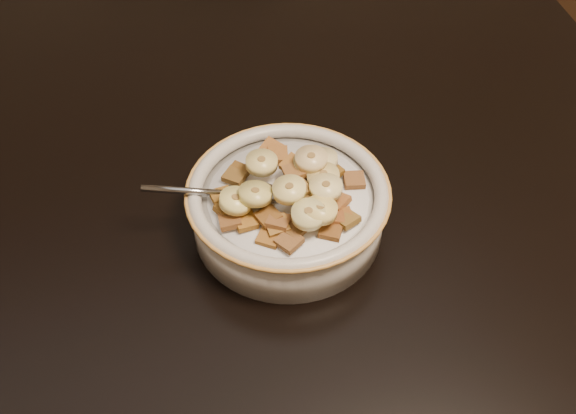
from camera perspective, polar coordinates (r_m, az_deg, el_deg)
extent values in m
cube|color=black|center=(0.77, -18.69, 2.46)|extent=(1.43, 0.94, 0.04)
cube|color=black|center=(1.40, -8.44, 11.62)|extent=(0.51, 0.51, 0.88)
cylinder|color=silver|center=(0.64, 0.00, -0.44)|extent=(0.19, 0.19, 0.05)
cylinder|color=white|center=(0.62, 0.00, 0.97)|extent=(0.16, 0.16, 0.00)
ellipsoid|color=gray|center=(0.62, -2.81, 1.08)|extent=(0.05, 0.04, 0.01)
cube|color=brown|center=(0.59, 1.91, 0.45)|extent=(0.03, 0.03, 0.01)
cube|color=brown|center=(0.58, -0.84, -1.28)|extent=(0.03, 0.03, 0.01)
cube|color=#985323|center=(0.59, 4.15, -0.91)|extent=(0.02, 0.02, 0.01)
cube|color=brown|center=(0.58, 0.49, -1.98)|extent=(0.03, 0.03, 0.01)
cube|color=brown|center=(0.59, 3.83, -2.06)|extent=(0.03, 0.03, 0.01)
cube|color=olive|center=(0.59, -3.81, -1.27)|extent=(0.02, 0.02, 0.01)
cube|color=brown|center=(0.63, 3.83, 3.17)|extent=(0.03, 0.03, 0.01)
cube|color=brown|center=(0.61, 0.56, 3.17)|extent=(0.02, 0.02, 0.01)
cube|color=olive|center=(0.64, 1.82, 4.25)|extent=(0.02, 0.02, 0.01)
cube|color=brown|center=(0.63, -4.74, 2.79)|extent=(0.03, 0.03, 0.01)
cube|color=olive|center=(0.61, -5.40, 0.35)|extent=(0.03, 0.03, 0.01)
cube|color=brown|center=(0.58, -1.67, -2.69)|extent=(0.03, 0.03, 0.01)
cube|color=#8A5F1E|center=(0.58, -0.93, -1.66)|extent=(0.02, 0.02, 0.01)
cube|color=brown|center=(0.64, -4.44, 3.09)|extent=(0.03, 0.03, 0.01)
cube|color=#94572C|center=(0.65, -0.91, 4.68)|extent=(0.02, 0.02, 0.01)
cube|color=brown|center=(0.57, 0.10, -3.04)|extent=(0.03, 0.03, 0.01)
cube|color=brown|center=(0.65, 2.24, 4.64)|extent=(0.03, 0.03, 0.01)
cube|color=brown|center=(0.60, -5.39, -0.23)|extent=(0.03, 0.03, 0.01)
cube|color=brown|center=(0.61, -5.92, 1.00)|extent=(0.02, 0.02, 0.01)
cube|color=brown|center=(0.65, 2.81, 4.11)|extent=(0.03, 0.03, 0.01)
cube|color=brown|center=(0.59, 5.20, -1.08)|extent=(0.03, 0.03, 0.01)
cube|color=brown|center=(0.62, 0.44, 3.76)|extent=(0.03, 0.03, 0.01)
cube|color=brown|center=(0.60, 0.94, 1.68)|extent=(0.03, 0.03, 0.01)
cube|color=brown|center=(0.60, 4.85, -1.02)|extent=(0.02, 0.02, 0.01)
cube|color=#995A29|center=(0.66, -1.48, 5.22)|extent=(0.03, 0.03, 0.01)
cube|color=brown|center=(0.63, 5.91, 2.41)|extent=(0.02, 0.02, 0.01)
cube|color=brown|center=(0.62, 2.47, 3.26)|extent=(0.03, 0.03, 0.01)
cube|color=olive|center=(0.61, -4.78, 0.91)|extent=(0.02, 0.02, 0.01)
cube|color=brown|center=(0.59, -5.17, -1.21)|extent=(0.02, 0.02, 0.01)
cube|color=brown|center=(0.61, 4.39, 0.52)|extent=(0.03, 0.03, 0.01)
cube|color=brown|center=(0.59, -1.76, -0.85)|extent=(0.03, 0.03, 0.01)
cylinder|color=tan|center=(0.61, 3.15, 2.69)|extent=(0.04, 0.04, 0.01)
cylinder|color=#ECDF7A|center=(0.59, -2.91, 1.17)|extent=(0.03, 0.03, 0.02)
cylinder|color=beige|center=(0.57, 1.82, -0.66)|extent=(0.03, 0.03, 0.01)
cylinder|color=beige|center=(0.63, 3.04, 4.18)|extent=(0.04, 0.04, 0.01)
cylinder|color=#ECDF81|center=(0.58, 0.12, 1.55)|extent=(0.04, 0.04, 0.01)
cylinder|color=#E8CC74|center=(0.58, 2.89, -0.28)|extent=(0.04, 0.04, 0.01)
cylinder|color=#D5C17E|center=(0.62, 1.95, 3.98)|extent=(0.04, 0.04, 0.02)
cylinder|color=#EFDD73|center=(0.59, -4.65, 0.56)|extent=(0.04, 0.04, 0.02)
cylinder|color=#FFE1A3|center=(0.61, 2.07, 4.27)|extent=(0.04, 0.04, 0.01)
cylinder|color=#D0C27A|center=(0.62, -2.36, 3.96)|extent=(0.04, 0.04, 0.01)
cylinder|color=#F8EC95|center=(0.59, 3.38, 1.73)|extent=(0.04, 0.04, 0.01)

